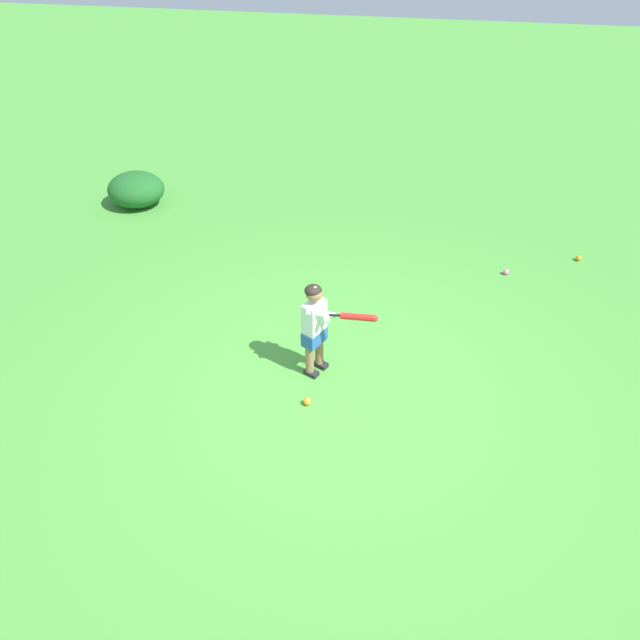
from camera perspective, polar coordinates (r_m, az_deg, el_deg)
name	(u,v)px	position (r m, az deg, el deg)	size (l,w,h in m)	color
ground_plane	(340,395)	(6.27, 1.93, -7.07)	(40.00, 40.00, 0.00)	#479338
child_batter	(317,322)	(6.13, -0.28, -0.22)	(0.78, 0.32, 1.08)	#232328
play_ball_near_batter	(506,272)	(8.44, 17.11, 4.34)	(0.08, 0.08, 0.08)	pink
play_ball_by_bucket	(307,402)	(6.14, -1.23, -7.68)	(0.08, 0.08, 0.08)	orange
play_ball_midfield	(579,258)	(9.10, 23.16, 5.38)	(0.08, 0.08, 0.08)	orange
shrub_right_background	(136,189)	(10.24, -16.93, 11.68)	(0.89, 0.83, 0.53)	#1E5B23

